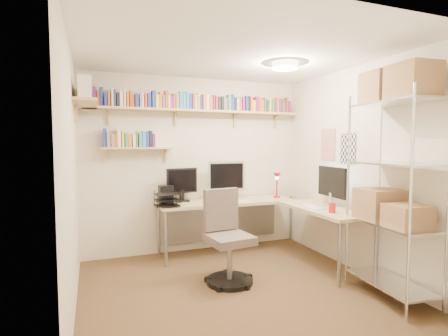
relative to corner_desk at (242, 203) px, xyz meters
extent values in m
plane|color=#48301E|center=(-0.49, -0.93, -0.74)|extent=(3.20, 3.20, 0.00)
cube|color=beige|center=(-0.49, 0.57, 0.51)|extent=(3.20, 0.04, 2.50)
cube|color=beige|center=(-2.09, -0.93, 0.51)|extent=(0.04, 3.00, 2.50)
cube|color=beige|center=(1.11, -0.93, 0.51)|extent=(0.04, 3.00, 2.50)
cube|color=beige|center=(-0.49, -2.43, 0.51)|extent=(3.20, 0.04, 2.50)
cube|color=white|center=(-0.49, -0.93, 1.76)|extent=(3.20, 3.00, 0.04)
cube|color=silver|center=(1.10, -0.38, 0.81)|extent=(0.01, 0.30, 0.42)
cube|color=silver|center=(1.10, -0.78, 0.76)|extent=(0.01, 0.28, 0.38)
cylinder|color=#FFEAC6|center=(0.21, -0.73, 1.72)|extent=(0.30, 0.30, 0.06)
cube|color=tan|center=(-0.49, 0.44, 1.28)|extent=(3.05, 0.25, 0.03)
cube|color=tan|center=(-1.97, 0.02, 1.28)|extent=(0.25, 1.00, 0.03)
cube|color=tan|center=(-1.34, 0.47, 0.76)|extent=(0.95, 0.20, 0.02)
cube|color=tan|center=(-1.69, 0.51, 1.21)|extent=(0.03, 0.20, 0.20)
cube|color=tan|center=(-0.79, 0.51, 1.21)|extent=(0.03, 0.20, 0.20)
cube|color=tan|center=(0.11, 0.51, 1.21)|extent=(0.03, 0.20, 0.20)
cube|color=tan|center=(0.81, 0.51, 1.21)|extent=(0.03, 0.20, 0.20)
cube|color=teal|center=(-1.95, 0.44, 1.39)|extent=(0.04, 0.12, 0.20)
cube|color=#73217F|center=(-1.90, 0.44, 1.38)|extent=(0.03, 0.12, 0.17)
cube|color=#73217F|center=(-1.86, 0.44, 1.41)|extent=(0.04, 0.14, 0.24)
cube|color=red|center=(-1.82, 0.44, 1.39)|extent=(0.03, 0.14, 0.19)
cube|color=#1F32A2|center=(-1.78, 0.44, 1.41)|extent=(0.04, 0.12, 0.24)
cube|color=#1F32A2|center=(-1.73, 0.44, 1.38)|extent=(0.03, 0.15, 0.18)
cube|color=orange|center=(-1.69, 0.44, 1.39)|extent=(0.03, 0.11, 0.19)
cube|color=silver|center=(-1.65, 0.44, 1.41)|extent=(0.03, 0.14, 0.23)
cube|color=#1F32A2|center=(-1.62, 0.44, 1.40)|extent=(0.02, 0.12, 0.22)
cube|color=black|center=(-1.58, 0.44, 1.38)|extent=(0.04, 0.14, 0.18)
cube|color=silver|center=(-1.54, 0.44, 1.40)|extent=(0.04, 0.13, 0.21)
cube|color=silver|center=(-1.49, 0.44, 1.41)|extent=(0.03, 0.11, 0.24)
cube|color=orange|center=(-1.46, 0.44, 1.39)|extent=(0.02, 0.14, 0.20)
cube|color=red|center=(-1.42, 0.44, 1.40)|extent=(0.02, 0.11, 0.22)
cube|color=red|center=(-1.39, 0.44, 1.38)|extent=(0.03, 0.12, 0.17)
cube|color=#1F32A2|center=(-1.34, 0.44, 1.38)|extent=(0.04, 0.15, 0.18)
cube|color=gray|center=(-1.29, 0.44, 1.38)|extent=(0.02, 0.12, 0.18)
cube|color=silver|center=(-1.26, 0.44, 1.39)|extent=(0.03, 0.13, 0.20)
cube|color=red|center=(-1.23, 0.44, 1.38)|extent=(0.03, 0.15, 0.19)
cube|color=#1F32A2|center=(-1.18, 0.44, 1.39)|extent=(0.04, 0.14, 0.19)
cube|color=#1F32A2|center=(-1.12, 0.44, 1.41)|extent=(0.04, 0.15, 0.23)
cube|color=yellow|center=(-1.07, 0.44, 1.38)|extent=(0.04, 0.15, 0.18)
cube|color=orange|center=(-1.03, 0.44, 1.40)|extent=(0.03, 0.14, 0.22)
cube|color=teal|center=(-0.99, 0.44, 1.38)|extent=(0.03, 0.14, 0.17)
cube|color=red|center=(-0.95, 0.44, 1.41)|extent=(0.03, 0.12, 0.24)
cube|color=silver|center=(-0.91, 0.44, 1.38)|extent=(0.03, 0.12, 0.18)
cube|color=#73217F|center=(-0.88, 0.44, 1.38)|extent=(0.04, 0.12, 0.17)
cube|color=orange|center=(-0.84, 0.44, 1.40)|extent=(0.02, 0.12, 0.21)
cube|color=gray|center=(-0.80, 0.44, 1.40)|extent=(0.04, 0.14, 0.21)
cube|color=teal|center=(-0.75, 0.44, 1.41)|extent=(0.04, 0.13, 0.24)
cube|color=teal|center=(-0.70, 0.44, 1.41)|extent=(0.04, 0.12, 0.24)
cube|color=teal|center=(-0.65, 0.44, 1.41)|extent=(0.03, 0.12, 0.23)
cube|color=#1F32A2|center=(-0.61, 0.44, 1.40)|extent=(0.04, 0.12, 0.22)
cube|color=red|center=(-0.57, 0.44, 1.40)|extent=(0.03, 0.12, 0.22)
cube|color=silver|center=(-0.53, 0.44, 1.39)|extent=(0.03, 0.11, 0.21)
cube|color=yellow|center=(-0.50, 0.44, 1.41)|extent=(0.02, 0.12, 0.24)
cube|color=#1F32A2|center=(-0.47, 0.44, 1.38)|extent=(0.04, 0.13, 0.18)
cube|color=orange|center=(-0.41, 0.44, 1.40)|extent=(0.04, 0.15, 0.22)
cube|color=silver|center=(-0.36, 0.44, 1.40)|extent=(0.04, 0.12, 0.22)
cube|color=orange|center=(-0.31, 0.44, 1.39)|extent=(0.04, 0.13, 0.19)
cube|color=#73217F|center=(-0.27, 0.44, 1.40)|extent=(0.03, 0.14, 0.22)
cube|color=red|center=(-0.23, 0.44, 1.39)|extent=(0.02, 0.13, 0.21)
cube|color=black|center=(-0.19, 0.44, 1.39)|extent=(0.04, 0.13, 0.19)
cube|color=black|center=(-0.15, 0.44, 1.39)|extent=(0.03, 0.13, 0.20)
cube|color=teal|center=(-0.11, 0.44, 1.39)|extent=(0.03, 0.15, 0.20)
cube|color=red|center=(-0.08, 0.44, 1.38)|extent=(0.03, 0.13, 0.19)
cube|color=teal|center=(-0.03, 0.44, 1.41)|extent=(0.04, 0.13, 0.23)
cube|color=#1F32A2|center=(0.01, 0.44, 1.41)|extent=(0.03, 0.14, 0.24)
cube|color=black|center=(0.06, 0.44, 1.39)|extent=(0.04, 0.13, 0.20)
cube|color=silver|center=(0.10, 0.44, 1.38)|extent=(0.03, 0.12, 0.18)
cube|color=red|center=(0.14, 0.44, 1.39)|extent=(0.04, 0.11, 0.20)
cube|color=#73217F|center=(0.19, 0.44, 1.40)|extent=(0.04, 0.11, 0.21)
cube|color=#1F32A2|center=(0.23, 0.44, 1.40)|extent=(0.03, 0.15, 0.23)
cube|color=black|center=(0.27, 0.44, 1.40)|extent=(0.03, 0.11, 0.23)
cube|color=orange|center=(0.31, 0.44, 1.40)|extent=(0.03, 0.14, 0.22)
cube|color=yellow|center=(0.36, 0.44, 1.38)|extent=(0.04, 0.11, 0.17)
cube|color=#73217F|center=(0.41, 0.44, 1.40)|extent=(0.04, 0.12, 0.22)
cube|color=red|center=(0.45, 0.44, 1.40)|extent=(0.03, 0.14, 0.21)
cube|color=orange|center=(0.49, 0.44, 1.38)|extent=(0.04, 0.12, 0.19)
cube|color=#347D29|center=(0.54, 0.44, 1.40)|extent=(0.03, 0.13, 0.21)
cube|color=#1F32A2|center=(0.58, 0.44, 1.38)|extent=(0.03, 0.12, 0.19)
cube|color=yellow|center=(0.62, 0.44, 1.39)|extent=(0.03, 0.14, 0.19)
cube|color=#347D29|center=(0.67, 0.44, 1.38)|extent=(0.04, 0.14, 0.19)
cube|color=#73217F|center=(0.72, 0.44, 1.38)|extent=(0.03, 0.14, 0.19)
cube|color=orange|center=(0.76, 0.44, 1.41)|extent=(0.03, 0.14, 0.23)
cube|color=#73217F|center=(0.80, 0.44, 1.40)|extent=(0.04, 0.13, 0.21)
cube|color=#347D29|center=(0.84, 0.44, 1.40)|extent=(0.03, 0.14, 0.21)
cube|color=#73217F|center=(0.88, 0.44, 1.38)|extent=(0.04, 0.11, 0.17)
cube|color=red|center=(0.92, 0.44, 1.41)|extent=(0.02, 0.13, 0.24)
cube|color=#73217F|center=(0.96, 0.44, 1.38)|extent=(0.03, 0.13, 0.18)
cube|color=silver|center=(-1.97, -0.42, 1.41)|extent=(0.14, 0.04, 0.24)
cube|color=#347D29|center=(-1.97, -0.37, 1.39)|extent=(0.13, 0.03, 0.19)
cube|color=#73217F|center=(-1.97, -0.33, 1.38)|extent=(0.13, 0.03, 0.19)
cube|color=gray|center=(-1.97, -0.29, 1.38)|extent=(0.15, 0.03, 0.18)
cube|color=orange|center=(-1.97, -0.24, 1.39)|extent=(0.11, 0.03, 0.21)
cube|color=black|center=(-1.97, -0.20, 1.38)|extent=(0.15, 0.04, 0.18)
cube|color=yellow|center=(-1.97, -0.15, 1.38)|extent=(0.12, 0.03, 0.18)
cube|color=silver|center=(-1.97, -0.11, 1.38)|extent=(0.14, 0.02, 0.18)
cube|color=gray|center=(-1.97, -0.07, 1.38)|extent=(0.14, 0.03, 0.17)
cube|color=silver|center=(-1.97, -0.03, 1.41)|extent=(0.14, 0.02, 0.24)
cube|color=gray|center=(-1.97, 0.02, 1.39)|extent=(0.12, 0.04, 0.20)
cube|color=black|center=(-1.97, 0.06, 1.40)|extent=(0.11, 0.03, 0.23)
cube|color=#347D29|center=(-1.97, 0.10, 1.41)|extent=(0.12, 0.03, 0.24)
cube|color=black|center=(-1.97, 0.15, 1.38)|extent=(0.11, 0.03, 0.17)
cube|color=black|center=(-1.97, 0.19, 1.41)|extent=(0.14, 0.03, 0.24)
cube|color=silver|center=(-1.97, 0.23, 1.38)|extent=(0.13, 0.03, 0.18)
cube|color=#73217F|center=(-1.97, 0.27, 1.41)|extent=(0.12, 0.03, 0.23)
cube|color=gray|center=(-1.97, 0.32, 1.38)|extent=(0.11, 0.04, 0.17)
cube|color=yellow|center=(-1.97, 0.36, 1.40)|extent=(0.14, 0.03, 0.21)
cube|color=teal|center=(-1.97, 0.40, 1.39)|extent=(0.14, 0.03, 0.21)
cube|color=gray|center=(-1.97, 0.44, 1.38)|extent=(0.13, 0.04, 0.18)
cube|color=#1F32A2|center=(-1.75, 0.47, 0.89)|extent=(0.04, 0.12, 0.25)
cube|color=gray|center=(-1.70, 0.47, 0.87)|extent=(0.04, 0.14, 0.20)
cube|color=gray|center=(-1.65, 0.47, 0.86)|extent=(0.04, 0.15, 0.18)
cube|color=orange|center=(-1.61, 0.47, 0.86)|extent=(0.02, 0.12, 0.17)
cube|color=silver|center=(-1.57, 0.47, 0.89)|extent=(0.04, 0.13, 0.25)
cube|color=yellow|center=(-1.52, 0.47, 0.88)|extent=(0.03, 0.14, 0.22)
cube|color=teal|center=(-1.48, 0.47, 0.86)|extent=(0.04, 0.15, 0.19)
cube|color=orange|center=(-1.44, 0.47, 0.86)|extent=(0.04, 0.13, 0.18)
cube|color=silver|center=(-1.38, 0.47, 0.86)|extent=(0.04, 0.13, 0.18)
cube|color=#347D29|center=(-1.35, 0.47, 0.87)|extent=(0.02, 0.11, 0.21)
cube|color=teal|center=(-1.30, 0.47, 0.86)|extent=(0.04, 0.13, 0.19)
cube|color=teal|center=(-1.25, 0.47, 0.88)|extent=(0.04, 0.13, 0.22)
cube|color=#1F32A2|center=(-1.21, 0.47, 0.87)|extent=(0.04, 0.12, 0.21)
cube|color=black|center=(-1.16, 0.47, 0.88)|extent=(0.04, 0.13, 0.22)
cube|color=#73217F|center=(-1.13, 0.47, 0.86)|extent=(0.02, 0.13, 0.19)
cube|color=silver|center=(-1.09, 0.47, 0.86)|extent=(0.03, 0.13, 0.19)
cube|color=tan|center=(-0.14, 0.25, -0.01)|extent=(1.94, 0.61, 0.04)
cube|color=tan|center=(0.83, -0.70, -0.01)|extent=(0.61, 1.32, 0.04)
cylinder|color=gray|center=(-1.06, -0.01, -0.39)|extent=(0.04, 0.04, 0.71)
cylinder|color=gray|center=(-1.06, 0.50, -0.39)|extent=(0.04, 0.04, 0.71)
cylinder|color=gray|center=(1.08, 0.50, -0.39)|extent=(0.04, 0.04, 0.71)
cylinder|color=gray|center=(0.57, -1.31, -0.39)|extent=(0.04, 0.04, 0.71)
cylinder|color=gray|center=(1.08, -1.31, -0.39)|extent=(0.04, 0.04, 0.71)
cube|color=gray|center=(-0.14, 0.51, -0.34)|extent=(1.83, 0.02, 0.56)
cube|color=silver|center=(-0.09, 0.37, 0.35)|extent=(0.56, 0.03, 0.43)
cube|color=black|center=(-0.09, 0.35, 0.35)|extent=(0.51, 0.00, 0.37)
cube|color=black|center=(-0.75, 0.37, 0.31)|extent=(0.45, 0.03, 0.35)
cube|color=black|center=(0.97, -0.65, 0.33)|extent=(0.03, 0.59, 0.39)
cube|color=white|center=(0.95, -0.65, 0.33)|extent=(0.00, 0.53, 0.33)
cube|color=white|center=(-0.09, 0.06, 0.02)|extent=(0.43, 0.13, 0.02)
cube|color=white|center=(0.67, -0.65, 0.02)|extent=(0.13, 0.41, 0.02)
cylinder|color=maroon|center=(0.67, 0.25, 0.02)|extent=(0.10, 0.10, 0.02)
cylinder|color=maroon|center=(0.67, 0.25, 0.17)|extent=(0.02, 0.02, 0.29)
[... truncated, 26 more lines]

